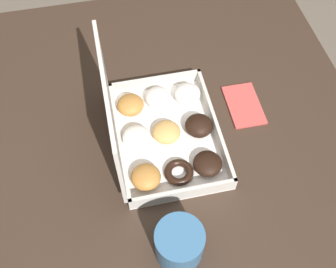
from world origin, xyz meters
name	(u,v)px	position (x,y,z in m)	size (l,w,h in m)	color
ground_plane	(171,240)	(0.00, 0.00, 0.00)	(8.00, 8.00, 0.00)	#6B6054
dining_table	(173,161)	(0.00, 0.00, 0.66)	(1.09, 0.95, 0.76)	#38281E
donut_box	(157,128)	(0.01, 0.04, 0.80)	(0.32, 0.24, 0.24)	white
coffee_mug	(179,243)	(-0.26, 0.04, 0.81)	(0.10, 0.10, 0.09)	teal
paper_napkin	(244,105)	(0.06, -0.20, 0.76)	(0.13, 0.08, 0.01)	#CC4C47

